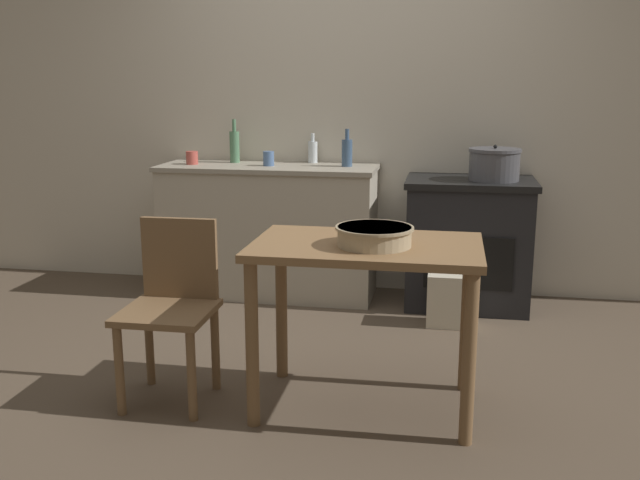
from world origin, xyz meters
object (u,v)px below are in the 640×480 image
(work_table, at_px, (366,272))
(cup_center_left, at_px, (269,159))
(stove, at_px, (468,242))
(cup_center, at_px, (192,158))
(mixing_bowl_large, at_px, (374,235))
(bottle_far_left, at_px, (313,151))
(chair, at_px, (172,303))
(bottle_left, at_px, (347,152))
(flour_sack, at_px, (451,299))
(bottle_mid_left, at_px, (235,146))
(stock_pot, at_px, (494,164))

(work_table, bearing_deg, cup_center_left, 117.86)
(stove, distance_m, cup_center, 1.91)
(work_table, relative_size, cup_center, 11.24)
(mixing_bowl_large, relative_size, bottle_far_left, 1.66)
(work_table, relative_size, chair, 1.20)
(stove, xyz_separation_m, cup_center_left, (-1.32, -0.02, 0.52))
(cup_center_left, bearing_deg, stove, 0.69)
(bottle_left, relative_size, cup_center_left, 2.56)
(flour_sack, bearing_deg, mixing_bowl_large, -105.45)
(bottle_far_left, xyz_separation_m, bottle_mid_left, (-0.53, -0.08, 0.04))
(chair, relative_size, bottle_mid_left, 2.80)
(stove, relative_size, work_table, 0.84)
(stock_pot, height_order, mixing_bowl_large, stock_pot)
(work_table, relative_size, flour_sack, 3.10)
(bottle_mid_left, height_order, cup_center, bottle_mid_left)
(work_table, relative_size, cup_center_left, 10.33)
(stove, xyz_separation_m, cup_center, (-1.84, -0.03, 0.51))
(stock_pot, bearing_deg, flour_sack, -120.87)
(chair, relative_size, bottle_left, 3.36)
(cup_center, bearing_deg, bottle_far_left, 16.99)
(stove, bearing_deg, work_table, -106.39)
(flour_sack, xyz_separation_m, mixing_bowl_large, (-0.34, -1.23, 0.65))
(stove, height_order, chair, stove)
(chair, distance_m, mixing_bowl_large, 0.99)
(stock_pot, bearing_deg, cup_center, 179.70)
(bottle_far_left, height_order, cup_center, bottle_far_left)
(chair, distance_m, bottle_left, 1.86)
(chair, distance_m, flour_sack, 1.78)
(bottle_mid_left, bearing_deg, stove, -4.59)
(flour_sack, bearing_deg, work_table, -107.70)
(work_table, bearing_deg, flour_sack, 72.30)
(work_table, distance_m, bottle_far_left, 1.94)
(flour_sack, height_order, cup_center, cup_center)
(stove, distance_m, work_table, 1.69)
(stock_pot, xyz_separation_m, bottle_mid_left, (-1.73, 0.17, 0.07))
(stock_pot, relative_size, mixing_bowl_large, 0.97)
(stove, relative_size, bottle_mid_left, 2.82)
(bottle_left, distance_m, cup_center, 1.05)
(flour_sack, distance_m, bottle_mid_left, 1.80)
(stock_pot, xyz_separation_m, cup_center_left, (-1.45, 0.02, 0.00))
(flour_sack, relative_size, bottle_left, 1.30)
(bottle_mid_left, distance_m, cup_center, 0.30)
(work_table, xyz_separation_m, bottle_left, (-0.33, 1.65, 0.35))
(stock_pot, distance_m, bottle_far_left, 1.23)
(cup_center, bearing_deg, stove, 0.85)
(flour_sack, bearing_deg, cup_center_left, 161.24)
(stove, relative_size, bottle_far_left, 4.14)
(stock_pot, distance_m, bottle_left, 0.94)
(mixing_bowl_large, distance_m, bottle_mid_left, 2.13)
(stove, relative_size, mixing_bowl_large, 2.50)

